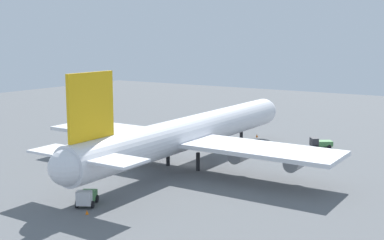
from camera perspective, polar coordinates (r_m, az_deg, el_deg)
The scene contains 6 objects.
ground_plane at distance 94.53m, azimuth -0.00°, elevation -4.99°, with size 267.53×267.53×0.00m, color slate.
cargo_airplane at distance 92.85m, azimuth -0.15°, elevation -1.42°, with size 66.88×56.70×18.53m.
cargo_loader at distance 73.45m, azimuth -11.71°, elevation -8.44°, with size 4.69×3.97×2.44m.
pushback_tractor at distance 112.03m, azimuth 14.14°, elevation -2.48°, with size 4.44×4.93×2.10m.
safety_cone_nose at distance 120.76m, azimuth 7.27°, elevation -1.74°, with size 0.53×0.53×0.75m, color orange.
safety_cone_tail at distance 70.18m, azimuth -11.67°, elevation -10.05°, with size 0.44×0.44×0.63m, color orange.
Camera 1 is at (-76.98, -49.66, 23.33)m, focal length 47.70 mm.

